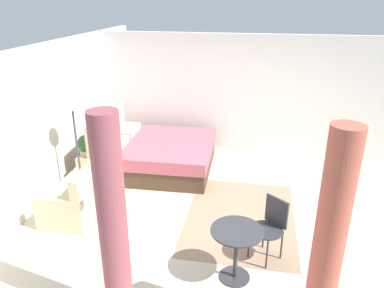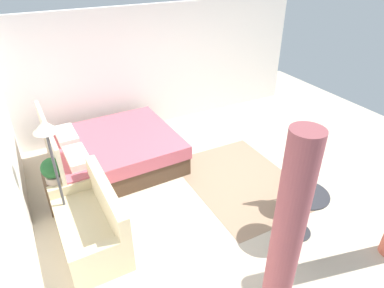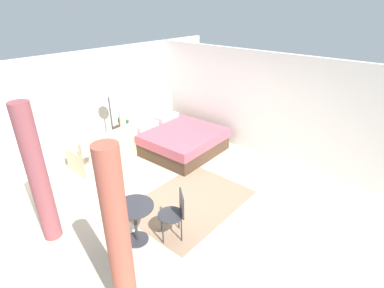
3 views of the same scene
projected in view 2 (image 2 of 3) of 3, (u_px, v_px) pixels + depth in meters
The scene contains 12 objects.
ground_plane at pixel (226, 180), 5.90m from camera, with size 8.26×9.36×0.02m, color beige.
wall_back at pixel (4, 167), 3.97m from camera, with size 8.26×0.12×2.55m, color silver.
wall_right at pixel (163, 66), 7.24m from camera, with size 0.12×6.36×2.55m, color silver.
area_rug at pixel (241, 181), 5.84m from camera, with size 2.31×1.68×0.01m, color #93755B.
bed at pixel (113, 151), 6.09m from camera, with size 1.97×2.19×1.15m.
couch at pixel (92, 224), 4.55m from camera, with size 1.55×0.77×0.87m.
nightstand at pixel (59, 192), 5.16m from camera, with size 0.43×0.37×0.55m.
potted_plant at pixel (52, 170), 4.83m from camera, with size 0.30×0.30×0.39m.
floor_lamp at pixel (49, 144), 4.23m from camera, with size 0.30×0.30×1.71m.
balcony_table at pixel (302, 206), 4.56m from camera, with size 0.63×0.63×0.70m.
cafe_chair_near_window at pixel (299, 176), 5.11m from camera, with size 0.61×0.61×0.84m.
curtain_right at pixel (286, 243), 3.10m from camera, with size 0.29×0.29×2.36m.
Camera 2 is at (-3.92, 2.74, 3.54)m, focal length 31.57 mm.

